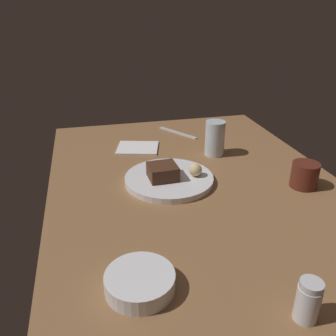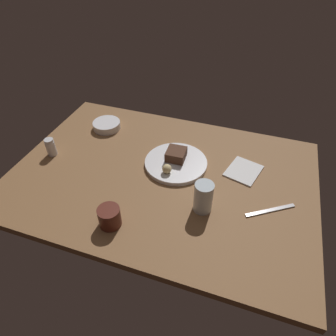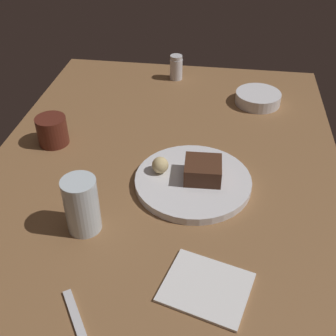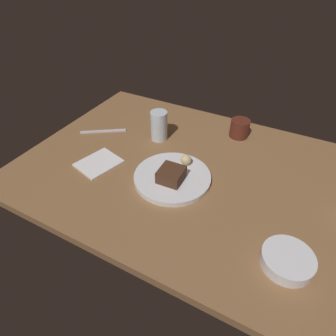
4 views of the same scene
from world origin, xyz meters
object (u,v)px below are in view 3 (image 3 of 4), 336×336
object	(u,v)px
coffee_cup	(52,131)
side_bowl	(258,98)
bread_roll	(158,165)
folded_napkin	(206,287)
salt_shaker	(176,67)
water_glass	(82,205)
chocolate_cake_slice	(203,170)
dessert_plate	(193,181)

from	to	relation	value
coffee_cup	side_bowl	bearing A→B (deg)	118.71
bread_roll	folded_napkin	xyz separation A→B (cm)	(28.76, 13.04, -3.36)
coffee_cup	folded_napkin	xyz separation A→B (cm)	(39.02, 41.62, -3.34)
salt_shaker	folded_napkin	size ratio (longest dim) A/B	0.55
water_glass	side_bowl	bearing A→B (deg)	148.02
chocolate_cake_slice	coffee_cup	distance (cm)	40.22
chocolate_cake_slice	salt_shaker	xyz separation A→B (cm)	(-52.32, -12.65, 0.04)
water_glass	coffee_cup	distance (cm)	32.57
bread_roll	water_glass	bearing A→B (deg)	-33.95
chocolate_cake_slice	coffee_cup	world-z (taller)	coffee_cup
water_glass	coffee_cup	bearing A→B (deg)	-149.00
bread_roll	coffee_cup	distance (cm)	30.36
salt_shaker	folded_napkin	xyz separation A→B (cm)	(80.35, 15.59, -3.58)
chocolate_cake_slice	folded_napkin	bearing A→B (deg)	5.98
chocolate_cake_slice	salt_shaker	size ratio (longest dim) A/B	1.02
water_glass	folded_napkin	world-z (taller)	water_glass
chocolate_cake_slice	folded_napkin	distance (cm)	28.40
chocolate_cake_slice	water_glass	world-z (taller)	water_glass
coffee_cup	folded_napkin	bearing A→B (deg)	46.85
dessert_plate	coffee_cup	bearing A→B (deg)	-107.54
salt_shaker	coffee_cup	size ratio (longest dim) A/B	1.03
dessert_plate	chocolate_cake_slice	distance (cm)	3.62
dessert_plate	coffee_cup	size ratio (longest dim) A/B	3.41
bread_roll	salt_shaker	distance (cm)	51.65
dessert_plate	salt_shaker	bearing A→B (deg)	-168.64
bread_roll	coffee_cup	world-z (taller)	coffee_cup
coffee_cup	folded_napkin	size ratio (longest dim) A/B	0.53
chocolate_cake_slice	bread_roll	xyz separation A→B (cm)	(-0.74, -10.10, -0.19)
dessert_plate	side_bowl	xyz separation A→B (cm)	(-39.99, 15.19, 0.82)
salt_shaker	coffee_cup	world-z (taller)	salt_shaker
chocolate_cake_slice	water_glass	bearing A→B (deg)	-52.47
bread_roll	coffee_cup	xyz separation A→B (cm)	(-10.25, -28.58, -0.02)
salt_shaker	water_glass	size ratio (longest dim) A/B	0.67
bread_roll	side_bowl	bearing A→B (deg)	148.94
dessert_plate	water_glass	size ratio (longest dim) A/B	2.20
salt_shaker	side_bowl	size ratio (longest dim) A/B	0.60
chocolate_cake_slice	side_bowl	world-z (taller)	chocolate_cake_slice
dessert_plate	chocolate_cake_slice	world-z (taller)	chocolate_cake_slice
side_bowl	bread_roll	bearing A→B (deg)	-31.06
chocolate_cake_slice	side_bowl	bearing A→B (deg)	161.50
side_bowl	coffee_cup	size ratio (longest dim) A/B	1.72
chocolate_cake_slice	coffee_cup	xyz separation A→B (cm)	(-10.99, -38.69, -0.21)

